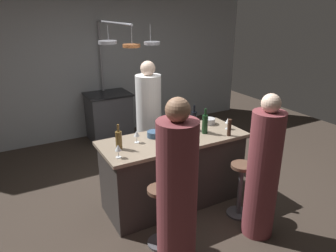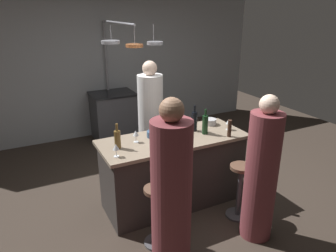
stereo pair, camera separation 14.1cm
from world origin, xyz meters
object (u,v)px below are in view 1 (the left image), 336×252
object	(u,v)px
bar_stool_left	(160,214)
mixing_bowl_blue	(154,134)
bar_stool_right	(240,187)
guest_right	(263,173)
chef	(149,124)
guest_left	(177,198)
wine_bottle_amber	(119,140)
wine_bottle_dark	(194,121)
cutting_board	(178,132)
pepper_mill	(229,128)
mixing_bowl_steel	(209,121)
wine_bottle_red	(205,124)
wine_glass_by_chef	(118,148)
wine_glass_near_left_guest	(228,121)
stove_range	(109,116)
wine_glass_near_right_guest	(137,134)

from	to	relation	value
bar_stool_left	mixing_bowl_blue	world-z (taller)	mixing_bowl_blue
bar_stool_right	guest_right	bearing A→B (deg)	-95.37
chef	bar_stool_right	distance (m)	1.60
guest_left	bar_stool_left	bearing A→B (deg)	85.48
chef	wine_bottle_amber	world-z (taller)	chef
guest_left	wine_bottle_dark	bearing A→B (deg)	50.80
cutting_board	bar_stool_right	bearing A→B (deg)	-60.50
bar_stool_right	wine_bottle_amber	size ratio (longest dim) A/B	2.35
bar_stool_left	pepper_mill	bearing A→B (deg)	17.11
mixing_bowl_blue	wine_bottle_amber	bearing A→B (deg)	-165.83
guest_left	mixing_bowl_steel	distance (m)	1.70
bar_stool_left	guest_left	xyz separation A→B (m)	(-0.03, -0.38, 0.42)
bar_stool_right	mixing_bowl_blue	xyz separation A→B (m)	(-0.76, 0.75, 0.56)
guest_left	wine_bottle_amber	bearing A→B (deg)	98.36
guest_left	pepper_mill	xyz separation A→B (m)	(1.17, 0.73, 0.21)
wine_bottle_red	mixing_bowl_steel	world-z (taller)	wine_bottle_red
wine_glass_by_chef	wine_glass_near_left_guest	size ratio (longest dim) A/B	1.00
wine_bottle_amber	guest_right	bearing A→B (deg)	-38.79
stove_range	cutting_board	bearing A→B (deg)	-86.79
wine_glass_near_left_guest	mixing_bowl_blue	xyz separation A→B (m)	(-0.95, 0.21, -0.07)
wine_glass_near_left_guest	mixing_bowl_blue	world-z (taller)	wine_glass_near_left_guest
stove_range	mixing_bowl_blue	xyz separation A→B (m)	(-0.20, -2.32, 0.49)
guest_left	mixing_bowl_blue	bearing A→B (deg)	73.09
wine_glass_near_right_guest	mixing_bowl_blue	world-z (taller)	wine_glass_near_right_guest
stove_range	bar_stool_right	xyz separation A→B (m)	(0.55, -3.07, -0.07)
wine_bottle_amber	wine_bottle_dark	bearing A→B (deg)	4.37
guest_left	wine_glass_near_left_guest	world-z (taller)	guest_left
chef	pepper_mill	size ratio (longest dim) A/B	8.10
guest_right	cutting_board	xyz separation A→B (m)	(-0.39, 1.10, 0.17)
chef	cutting_board	bearing A→B (deg)	-85.19
wine_bottle_red	wine_glass_near_left_guest	world-z (taller)	wine_bottle_red
wine_bottle_red	wine_glass_by_chef	xyz separation A→B (m)	(-1.19, -0.13, -0.02)
wine_glass_near_left_guest	mixing_bowl_blue	size ratio (longest dim) A/B	0.88
wine_bottle_amber	wine_glass_near_left_guest	size ratio (longest dim) A/B	1.98
bar_stool_right	cutting_board	distance (m)	1.01
chef	wine_bottle_red	bearing A→B (deg)	-69.54
stove_range	wine_bottle_dark	distance (m)	2.46
mixing_bowl_steel	wine_bottle_dark	bearing A→B (deg)	-161.85
cutting_board	wine_bottle_dark	bearing A→B (deg)	-10.81
stove_range	wine_glass_near_left_guest	bearing A→B (deg)	-73.46
guest_right	mixing_bowl_blue	size ratio (longest dim) A/B	9.62
bar_stool_left	wine_glass_near_right_guest	world-z (taller)	wine_glass_near_right_guest
guest_right	wine_glass_by_chef	bearing A→B (deg)	149.13
chef	mixing_bowl_steel	size ratio (longest dim) A/B	10.40
wine_glass_near_right_guest	wine_glass_near_left_guest	world-z (taller)	same
bar_stool_right	guest_left	size ratio (longest dim) A/B	0.40
bar_stool_left	cutting_board	distance (m)	1.13
stove_range	wine_bottle_amber	bearing A→B (deg)	-105.94
wine_glass_by_chef	wine_bottle_amber	bearing A→B (deg)	67.39
chef	stove_range	bearing A→B (deg)	92.49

